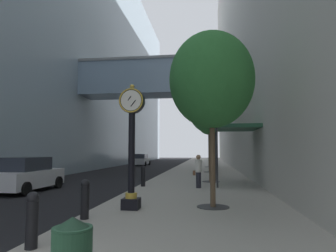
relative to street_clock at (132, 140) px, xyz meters
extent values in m
plane|color=black|center=(-1.28, 19.77, -2.41)|extent=(110.00, 110.00, 0.00)
cube|color=#9E998E|center=(2.01, 22.77, -2.34)|extent=(6.59, 80.00, 0.14)
cube|color=#93A8B7|center=(-13.73, 22.77, 12.10)|extent=(9.00, 80.00, 29.02)
cube|color=#758EA8|center=(-1.96, 17.49, 6.27)|extent=(15.14, 3.20, 3.06)
cube|color=gray|center=(-1.96, 17.49, 7.92)|extent=(15.14, 3.40, 0.24)
cube|color=#B7B2A8|center=(9.81, 22.77, 15.75)|extent=(9.00, 80.00, 36.32)
cube|color=black|center=(0.00, 0.01, -2.09)|extent=(0.55, 0.55, 0.35)
cylinder|color=gold|center=(0.00, 0.01, -1.83)|extent=(0.39, 0.38, 0.18)
cylinder|color=black|center=(0.00, 0.01, -0.43)|extent=(0.22, 0.22, 2.62)
cylinder|color=black|center=(0.00, 0.01, 1.31)|extent=(0.84, 0.28, 0.84)
torus|color=gold|center=(0.00, -0.14, 1.31)|extent=(0.82, 0.05, 0.82)
cylinder|color=white|center=(0.00, -0.14, 1.31)|extent=(0.69, 0.01, 0.69)
cylinder|color=white|center=(0.00, 0.16, 1.31)|extent=(0.69, 0.01, 0.69)
sphere|color=gold|center=(0.00, 0.01, 1.80)|extent=(0.16, 0.16, 0.16)
cube|color=black|center=(-0.05, -0.15, 1.37)|extent=(0.12, 0.01, 0.15)
cube|color=black|center=(0.08, -0.15, 1.20)|extent=(0.18, 0.01, 0.22)
cylinder|color=black|center=(-0.93, -4.10, -1.81)|extent=(0.24, 0.24, 0.91)
sphere|color=black|center=(-0.93, -4.10, -1.29)|extent=(0.25, 0.25, 0.25)
cylinder|color=black|center=(-0.93, -1.55, -1.81)|extent=(0.24, 0.24, 0.91)
sphere|color=black|center=(-0.93, -1.55, -1.29)|extent=(0.25, 0.25, 0.25)
cylinder|color=black|center=(-0.93, 3.56, -1.81)|extent=(0.24, 0.24, 0.91)
sphere|color=black|center=(-0.93, 3.56, -1.29)|extent=(0.25, 0.25, 0.25)
cylinder|color=black|center=(-0.93, 6.12, -1.81)|extent=(0.24, 0.24, 0.91)
sphere|color=black|center=(-0.93, 6.12, -1.29)|extent=(0.25, 0.25, 0.25)
cylinder|color=#333335|center=(2.67, 0.70, -2.26)|extent=(1.10, 1.10, 0.02)
cylinder|color=brown|center=(2.67, 0.70, -0.63)|extent=(0.18, 0.18, 3.27)
ellipsoid|color=#2D7033|center=(2.67, 0.70, 2.12)|extent=(2.96, 2.96, 3.40)
cylinder|color=#333335|center=(2.67, 8.95, -2.26)|extent=(1.10, 1.10, 0.02)
cylinder|color=brown|center=(2.67, 8.95, -0.51)|extent=(0.18, 0.18, 3.51)
ellipsoid|color=#387F3D|center=(2.67, 8.95, 2.25)|extent=(2.69, 2.69, 3.09)
cylinder|color=#333335|center=(2.67, 17.20, -2.26)|extent=(1.10, 1.10, 0.02)
cylinder|color=#4C3D2D|center=(2.67, 17.20, -0.31)|extent=(0.18, 0.18, 3.92)
ellipsoid|color=#428438|center=(2.67, 17.20, 2.65)|extent=(2.65, 2.65, 3.05)
cylinder|color=#333335|center=(2.67, 25.45, -2.26)|extent=(1.10, 1.10, 0.02)
cylinder|color=brown|center=(2.67, 25.45, -0.11)|extent=(0.18, 0.18, 4.31)
ellipsoid|color=#2D7033|center=(2.67, 25.45, 3.11)|extent=(2.85, 2.85, 3.28)
cone|color=#183523|center=(0.75, -5.92, -1.30)|extent=(0.53, 0.53, 0.16)
cylinder|color=#23232D|center=(2.03, 5.84, -1.87)|extent=(0.27, 0.27, 0.80)
cylinder|color=silver|center=(2.03, 5.84, -1.14)|extent=(0.35, 0.35, 0.65)
sphere|color=#9E7556|center=(2.03, 5.84, -0.70)|extent=(0.24, 0.24, 0.24)
cube|color=brown|center=(1.81, 5.85, -1.51)|extent=(0.13, 0.21, 0.24)
cube|color=#235138|center=(4.11, 7.73, 0.93)|extent=(2.40, 3.60, 0.20)
cylinder|color=#333338|center=(2.99, 6.13, -0.67)|extent=(0.10, 0.10, 3.20)
cylinder|color=#333338|center=(2.99, 9.33, -0.67)|extent=(0.10, 0.10, 3.20)
cube|color=#B7BABF|center=(-6.42, 30.00, -1.81)|extent=(1.75, 4.18, 0.76)
cube|color=#282D38|center=(-6.42, 29.79, -1.14)|extent=(1.54, 2.34, 0.62)
cylinder|color=black|center=(-7.30, 31.41, -2.09)|extent=(0.22, 0.64, 0.64)
cylinder|color=black|center=(-5.56, 31.42, -2.09)|extent=(0.22, 0.64, 0.64)
cylinder|color=black|center=(-7.29, 28.58, -2.09)|extent=(0.22, 0.64, 0.64)
cylinder|color=black|center=(-5.55, 28.58, -2.09)|extent=(0.22, 0.64, 0.64)
cube|color=silver|center=(-6.57, 4.43, -1.77)|extent=(1.95, 4.26, 0.83)
cube|color=#282D38|center=(-6.57, 4.22, -1.04)|extent=(1.69, 2.39, 0.68)
cylinder|color=black|center=(-7.49, 5.89, -2.09)|extent=(0.23, 0.64, 0.64)
cylinder|color=black|center=(-5.61, 5.86, -2.09)|extent=(0.23, 0.64, 0.64)
cylinder|color=black|center=(-5.65, 2.98, -2.09)|extent=(0.23, 0.64, 0.64)
camera|label=1|loc=(2.51, -9.71, -0.35)|focal=31.99mm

